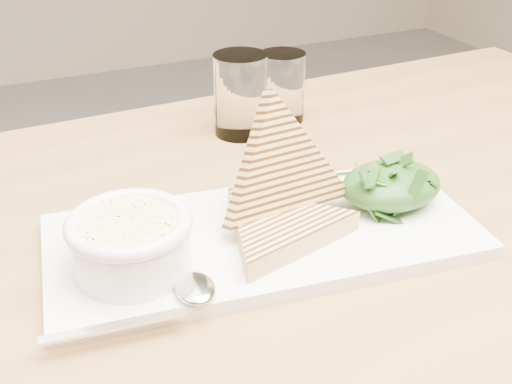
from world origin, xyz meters
name	(u,v)px	position (x,y,z in m)	size (l,w,h in m)	color
table_top	(355,222)	(0.10, 0.16, 0.74)	(1.20, 0.80, 0.04)	brown
table_leg_br	(470,236)	(0.65, 0.51, 0.36)	(0.06, 0.06, 0.72)	brown
platter	(264,236)	(-0.02, 0.14, 0.77)	(0.44, 0.20, 0.01)	white
soup_bowl	(132,249)	(-0.16, 0.13, 0.80)	(0.11, 0.11, 0.04)	white
soup	(129,225)	(-0.16, 0.13, 0.82)	(0.09, 0.09, 0.01)	#E7D589
bowl_rim	(129,223)	(-0.16, 0.13, 0.82)	(0.12, 0.12, 0.01)	white
sandwich_flat	(278,228)	(-0.01, 0.12, 0.78)	(0.17, 0.17, 0.02)	tan
sandwich_lean	(282,171)	(0.01, 0.16, 0.83)	(0.17, 0.17, 0.09)	tan
salad_base	(391,185)	(0.13, 0.13, 0.80)	(0.12, 0.09, 0.04)	#1D3E15
arugula_pile	(391,181)	(0.13, 0.13, 0.80)	(0.11, 0.10, 0.05)	#225015
spoon_bowl	(195,288)	(-0.12, 0.07, 0.78)	(0.04, 0.05, 0.01)	silver
spoon_handle	(114,326)	(-0.20, 0.05, 0.78)	(0.12, 0.01, 0.00)	silver
glass_near	(241,95)	(0.07, 0.41, 0.82)	(0.08, 0.08, 0.11)	white
glass_far	(282,87)	(0.14, 0.43, 0.81)	(0.07, 0.07, 0.10)	white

